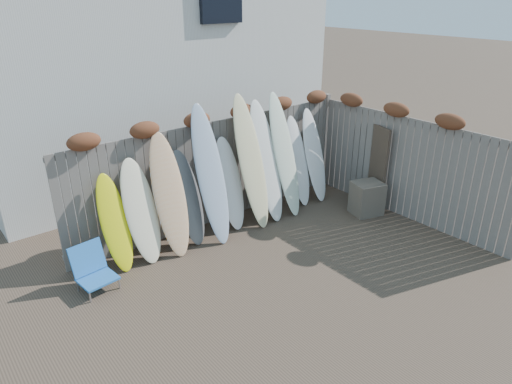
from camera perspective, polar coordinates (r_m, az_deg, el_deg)
ground at (r=7.57m, az=5.81°, el=-9.84°), size 80.00×80.00×0.00m
back_fence at (r=8.72m, az=-4.64°, el=3.69°), size 6.05×0.28×2.24m
right_fence at (r=9.34m, az=18.28°, el=3.66°), size 0.28×4.40×2.24m
house at (r=12.03m, az=-14.95°, el=18.49°), size 8.50×5.50×6.33m
beach_chair at (r=7.44m, az=-19.77°, el=-8.99°), size 0.58×0.61×0.70m
wooden_crate at (r=9.49m, az=13.69°, el=-0.76°), size 0.69×0.63×0.67m
lattice_panel at (r=9.91m, az=14.05°, el=3.56°), size 0.43×1.09×1.72m
surfboard_0 at (r=7.61m, az=-17.22°, el=-3.77°), size 0.46×0.58×1.58m
surfboard_1 at (r=7.71m, az=-14.18°, el=-2.39°), size 0.56×0.64×1.74m
surfboard_2 at (r=7.79m, az=-10.75°, el=-0.41°), size 0.61×0.78×2.07m
surfboard_3 at (r=8.10m, az=-8.51°, el=-0.75°), size 0.57×0.65×1.68m
surfboard_4 at (r=8.05m, az=-5.71°, el=2.11°), size 0.56×0.87×2.43m
surfboard_5 at (r=8.56m, az=-3.28°, el=1.03°), size 0.53×0.65×1.73m
surfboard_6 at (r=8.56m, az=-0.62°, el=3.75°), size 0.54×0.87×2.47m
surfboard_7 at (r=8.82m, az=1.31°, el=3.81°), size 0.55×0.81×2.31m
surfboard_8 at (r=9.06m, az=3.59°, el=4.63°), size 0.52×0.85×2.40m
surfboard_9 at (r=9.57m, az=5.27°, el=3.85°), size 0.49×0.67×1.84m
surfboard_10 at (r=9.80m, az=7.30°, el=4.55°), size 0.49×0.70×1.94m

